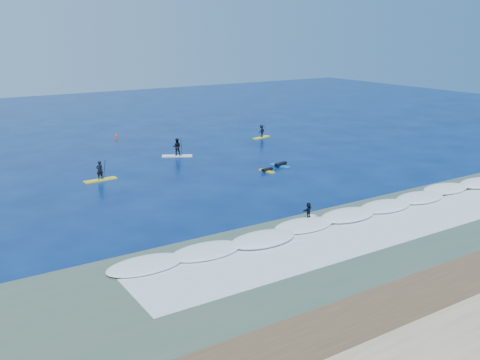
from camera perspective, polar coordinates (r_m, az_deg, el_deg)
ground at (r=47.16m, az=2.14°, el=-0.80°), size 160.00×160.00×0.00m
wet_sand_strip at (r=33.08m, az=24.24°, el=-9.74°), size 90.00×5.00×0.08m
shallow_water at (r=37.19m, az=14.61°, el=-5.96°), size 90.00×13.00×0.01m
breaking_wave at (r=39.79m, az=10.41°, el=-4.25°), size 40.00×6.00×0.30m
whitewater at (r=37.82m, az=13.51°, el=-5.52°), size 34.00×5.00×0.02m
sup_paddler_left at (r=50.80m, az=-14.72°, el=0.68°), size 3.07×0.94×2.12m
sup_paddler_center at (r=58.91m, az=-6.74°, el=3.35°), size 3.26×2.39×2.32m
sup_paddler_right at (r=68.74m, az=2.31°, el=5.14°), size 2.81×1.40×1.91m
prone_paddler_near at (r=52.42m, az=2.88°, el=1.05°), size 1.46×1.88×0.38m
prone_paddler_far at (r=54.51m, az=4.30°, el=1.64°), size 1.78×2.33×0.47m
wave_surfer at (r=39.11m, az=7.30°, el=-3.35°), size 1.76×1.03×1.24m
marker_buoy at (r=69.58m, az=-13.08°, el=4.51°), size 0.30×0.30×0.71m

